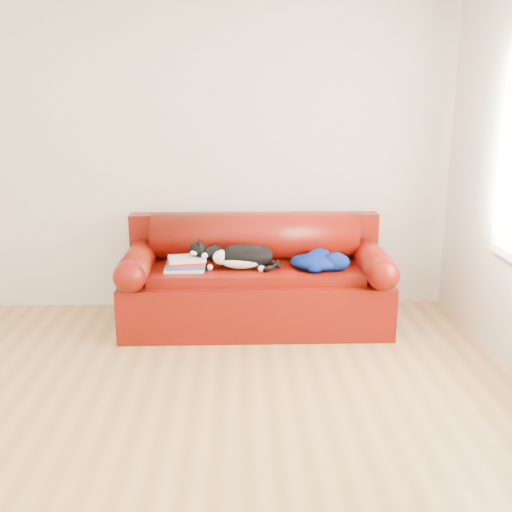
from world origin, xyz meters
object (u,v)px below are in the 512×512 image
at_px(book_stack, 186,264).
at_px(cat, 243,257).
at_px(blanket, 319,261).
at_px(sofa_base, 255,296).

xyz_separation_m(book_stack, cat, (0.44, 0.02, 0.04)).
bearing_deg(blanket, cat, 178.30).
xyz_separation_m(sofa_base, blanket, (0.49, -0.11, 0.32)).
bearing_deg(sofa_base, book_stack, -168.00).
distance_m(cat, blanket, 0.60).
distance_m(book_stack, cat, 0.45).
xyz_separation_m(cat, blanket, (0.60, -0.02, -0.03)).
bearing_deg(cat, sofa_base, 38.95).
bearing_deg(book_stack, blanket, 0.32).
height_order(book_stack, cat, cat).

